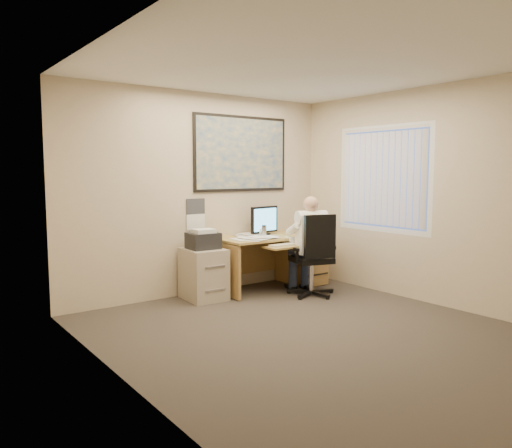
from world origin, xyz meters
TOP-DOWN VIEW (x-y plane):
  - room_shell at (0.00, 0.00)m, footprint 4.00×4.50m
  - desk at (1.23, 1.90)m, footprint 1.60×0.97m
  - world_map at (0.65, 2.23)m, footprint 1.56×0.03m
  - wall_calendar at (-0.10, 2.24)m, footprint 0.28×0.01m
  - window_blinds at (1.97, 0.80)m, footprint 0.06×1.40m
  - filing_cabinet at (-0.18, 1.91)m, footprint 0.50×0.59m
  - office_chair at (1.10, 1.19)m, footprint 0.82×0.82m
  - person at (1.08, 1.27)m, footprint 0.72×0.88m

SIDE VIEW (x-z plane):
  - office_chair at x=1.10m, z-range -0.23..0.87m
  - filing_cabinet at x=-0.18m, z-range -0.07..0.85m
  - desk at x=1.23m, z-range -0.13..1.02m
  - person at x=1.08m, z-range 0.00..1.32m
  - wall_calendar at x=-0.10m, z-range 0.87..1.29m
  - room_shell at x=0.00m, z-range 0.00..2.70m
  - window_blinds at x=1.97m, z-range 0.90..2.20m
  - world_map at x=0.65m, z-range 1.37..2.43m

